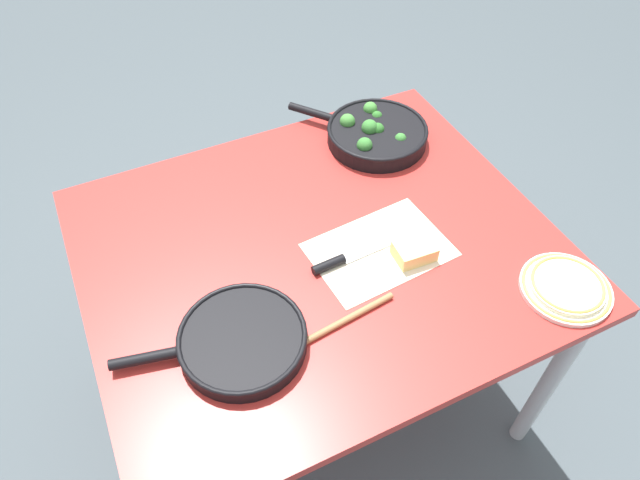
{
  "coord_description": "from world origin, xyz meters",
  "views": [
    {
      "loc": [
        0.41,
        0.85,
        1.84
      ],
      "look_at": [
        0.0,
        0.0,
        0.78
      ],
      "focal_mm": 32.0,
      "sensor_mm": 36.0,
      "label": 1
    }
  ],
  "objects_px": {
    "grater_knife": "(351,256)",
    "dinner_plate_stack": "(566,287)",
    "wooden_spoon": "(311,338)",
    "skillet_eggs": "(241,340)",
    "cheese_block": "(414,251)",
    "skillet_broccoli": "(375,133)"
  },
  "relations": [
    {
      "from": "grater_knife",
      "to": "dinner_plate_stack",
      "type": "bearing_deg",
      "value": -39.58
    },
    {
      "from": "skillet_eggs",
      "to": "cheese_block",
      "type": "height_order",
      "value": "same"
    },
    {
      "from": "wooden_spoon",
      "to": "grater_knife",
      "type": "distance_m",
      "value": 0.25
    },
    {
      "from": "skillet_eggs",
      "to": "wooden_spoon",
      "type": "height_order",
      "value": "skillet_eggs"
    },
    {
      "from": "cheese_block",
      "to": "wooden_spoon",
      "type": "bearing_deg",
      "value": 18.25
    },
    {
      "from": "skillet_eggs",
      "to": "grater_knife",
      "type": "distance_m",
      "value": 0.35
    },
    {
      "from": "skillet_eggs",
      "to": "grater_knife",
      "type": "bearing_deg",
      "value": -148.21
    },
    {
      "from": "skillet_broccoli",
      "to": "cheese_block",
      "type": "xyz_separation_m",
      "value": [
        0.14,
        0.44,
        -0.01
      ]
    },
    {
      "from": "skillet_eggs",
      "to": "wooden_spoon",
      "type": "relative_size",
      "value": 1.18
    },
    {
      "from": "wooden_spoon",
      "to": "dinner_plate_stack",
      "type": "bearing_deg",
      "value": 160.77
    },
    {
      "from": "skillet_broccoli",
      "to": "cheese_block",
      "type": "distance_m",
      "value": 0.46
    },
    {
      "from": "cheese_block",
      "to": "skillet_eggs",
      "type": "bearing_deg",
      "value": 6.59
    },
    {
      "from": "wooden_spoon",
      "to": "skillet_eggs",
      "type": "bearing_deg",
      "value": -27.43
    },
    {
      "from": "skillet_broccoli",
      "to": "grater_knife",
      "type": "height_order",
      "value": "skillet_broccoli"
    },
    {
      "from": "wooden_spoon",
      "to": "dinner_plate_stack",
      "type": "height_order",
      "value": "dinner_plate_stack"
    },
    {
      "from": "skillet_eggs",
      "to": "grater_knife",
      "type": "xyz_separation_m",
      "value": [
        -0.33,
        -0.12,
        -0.01
      ]
    },
    {
      "from": "wooden_spoon",
      "to": "grater_knife",
      "type": "height_order",
      "value": "grater_knife"
    },
    {
      "from": "skillet_eggs",
      "to": "wooden_spoon",
      "type": "bearing_deg",
      "value": 171.45
    },
    {
      "from": "grater_knife",
      "to": "cheese_block",
      "type": "distance_m",
      "value": 0.16
    },
    {
      "from": "skillet_eggs",
      "to": "cheese_block",
      "type": "relative_size",
      "value": 4.14
    },
    {
      "from": "skillet_eggs",
      "to": "cheese_block",
      "type": "distance_m",
      "value": 0.47
    },
    {
      "from": "skillet_broccoli",
      "to": "wooden_spoon",
      "type": "xyz_separation_m",
      "value": [
        0.46,
        0.55,
        -0.02
      ]
    }
  ]
}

